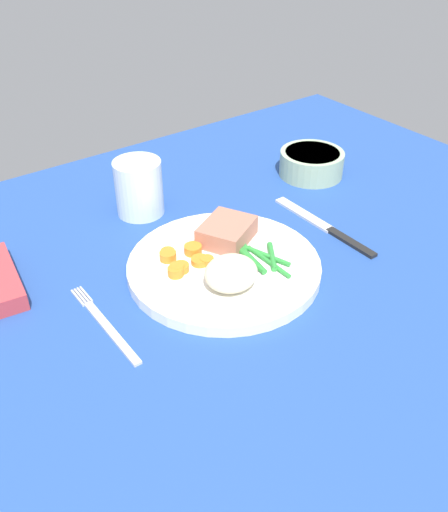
# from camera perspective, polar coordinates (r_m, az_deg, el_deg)

# --- Properties ---
(dining_table) EXTENTS (1.20, 0.90, 0.02)m
(dining_table) POSITION_cam_1_polar(r_m,az_deg,el_deg) (0.77, 0.62, -2.23)
(dining_table) COLOR #234793
(dining_table) RESTS_ON ground
(dinner_plate) EXTENTS (0.26, 0.26, 0.02)m
(dinner_plate) POSITION_cam_1_polar(r_m,az_deg,el_deg) (0.76, 0.00, -1.11)
(dinner_plate) COLOR white
(dinner_plate) RESTS_ON dining_table
(meat_portion) EXTENTS (0.10, 0.09, 0.03)m
(meat_portion) POSITION_cam_1_polar(r_m,az_deg,el_deg) (0.79, 0.30, 2.49)
(meat_portion) COLOR #A86B56
(meat_portion) RESTS_ON dinner_plate
(mashed_potatoes) EXTENTS (0.07, 0.06, 0.04)m
(mashed_potatoes) POSITION_cam_1_polar(r_m,az_deg,el_deg) (0.70, 0.73, -1.75)
(mashed_potatoes) COLOR beige
(mashed_potatoes) RESTS_ON dinner_plate
(carrot_slices) EXTENTS (0.07, 0.06, 0.01)m
(carrot_slices) POSITION_cam_1_polar(r_m,az_deg,el_deg) (0.75, -4.18, -0.43)
(carrot_slices) COLOR orange
(carrot_slices) RESTS_ON dinner_plate
(green_beans) EXTENTS (0.07, 0.11, 0.01)m
(green_beans) POSITION_cam_1_polar(r_m,az_deg,el_deg) (0.76, 3.59, -0.22)
(green_beans) COLOR #2D8C38
(green_beans) RESTS_ON dinner_plate
(fork) EXTENTS (0.01, 0.17, 0.00)m
(fork) POSITION_cam_1_polar(r_m,az_deg,el_deg) (0.70, -12.01, -6.78)
(fork) COLOR silver
(fork) RESTS_ON dining_table
(knife) EXTENTS (0.02, 0.20, 0.01)m
(knife) POSITION_cam_1_polar(r_m,az_deg,el_deg) (0.87, 10.27, 2.89)
(knife) COLOR black
(knife) RESTS_ON dining_table
(water_glass) EXTENTS (0.07, 0.07, 0.09)m
(water_glass) POSITION_cam_1_polar(r_m,az_deg,el_deg) (0.89, -8.60, 6.51)
(water_glass) COLOR silver
(water_glass) RESTS_ON dining_table
(salad_bowl) EXTENTS (0.11, 0.11, 0.04)m
(salad_bowl) POSITION_cam_1_polar(r_m,az_deg,el_deg) (1.02, 8.89, 9.42)
(salad_bowl) COLOR #99B28C
(salad_bowl) RESTS_ON dining_table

